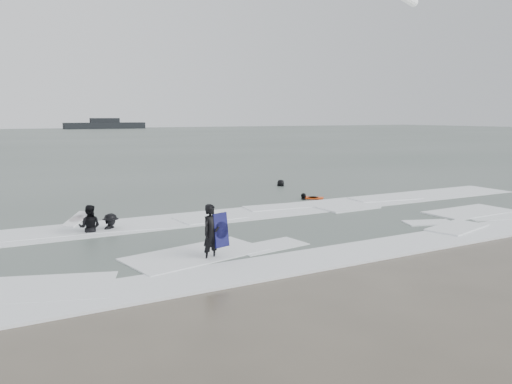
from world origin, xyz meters
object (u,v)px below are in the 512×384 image
surfer_breaker (111,232)px  vessel_horizon (105,125)px  surfer_wading (90,234)px  surfer_right_far (281,187)px  surfer_right_near (304,201)px  surfer_centre (212,261)px

surfer_breaker → vessel_horizon: (28.18, 143.15, 1.24)m
surfer_wading → surfer_right_far: size_ratio=1.00×
surfer_wading → surfer_right_near: size_ratio=1.03×
surfer_breaker → vessel_horizon: bearing=44.9°
surfer_breaker → surfer_right_near: 9.76m
surfer_centre → vessel_horizon: vessel_horizon is taller
surfer_centre → vessel_horizon: 150.42m
surfer_breaker → surfer_centre: bearing=-104.5°
surfer_centre → surfer_wading: (-2.44, 4.89, 0.00)m
surfer_wading → surfer_right_far: 13.42m
surfer_centre → surfer_wading: bearing=95.0°
surfer_centre → surfer_right_near: size_ratio=1.07×
surfer_breaker → surfer_right_near: bearing=-20.5°
surfer_right_near → surfer_right_far: (1.39, 4.47, 0.00)m
surfer_wading → vessel_horizon: vessel_horizon is taller
surfer_right_far → vessel_horizon: size_ratio=0.06×
vessel_horizon → surfer_right_far: bearing=-97.2°
vessel_horizon → surfer_breaker: bearing=-101.1°
surfer_breaker → vessel_horizon: 145.91m
surfer_centre → surfer_right_far: bearing=30.4°
surfer_centre → surfer_right_far: 14.82m
surfer_right_far → surfer_centre: bearing=22.0°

